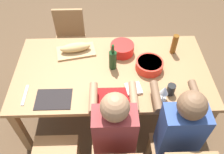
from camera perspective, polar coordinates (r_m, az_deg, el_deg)
name	(u,v)px	position (r m, az deg, el deg)	size (l,w,h in m)	color
ground_plane	(112,111)	(2.87, 0.00, -8.38)	(8.00, 8.00, 0.00)	brown
dining_table	(112,75)	(2.34, 0.00, 0.59)	(1.93, 1.02, 0.74)	#9E7044
diner_far_left	(178,129)	(2.02, 16.17, -12.22)	(0.41, 0.53, 1.20)	#2D2D38
chair_near_right	(70,38)	(3.11, -10.41, 9.48)	(0.40, 0.40, 0.85)	#9E7044
diner_far_center	(114,130)	(1.94, 0.56, -13.10)	(0.41, 0.53, 1.20)	#2D2D38
serving_bowl_fruit	(149,65)	(2.29, 9.28, 3.04)	(0.27, 0.27, 0.09)	red
serving_bowl_pasta	(122,48)	(2.43, 2.54, 7.19)	(0.25, 0.25, 0.11)	red
cutting_board	(76,51)	(2.50, -8.94, 6.33)	(0.40, 0.22, 0.02)	tan
bread_loaf	(75,47)	(2.46, -9.09, 7.28)	(0.32, 0.11, 0.09)	tan
wine_bottle	(113,60)	(2.23, 0.20, 4.36)	(0.08, 0.08, 0.29)	#193819
beer_bottle	(174,44)	(2.49, 15.24, 7.87)	(0.06, 0.06, 0.22)	brown
wine_glass	(164,91)	(2.01, 12.92, -3.35)	(0.08, 0.08, 0.17)	silver
cup_far_left	(171,90)	(2.12, 14.44, -3.03)	(0.07, 0.07, 0.11)	black
placemat_far_right	(54,99)	(2.12, -14.33, -5.35)	(0.32, 0.23, 0.01)	black
placemat_far_center	(113,98)	(2.06, 0.28, -5.18)	(0.32, 0.23, 0.01)	maroon
carving_knife	(25,95)	(2.22, -20.81, -4.19)	(0.23, 0.02, 0.01)	silver
napkin_stack	(133,89)	(2.12, 5.37, -2.90)	(0.14, 0.14, 0.02)	white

